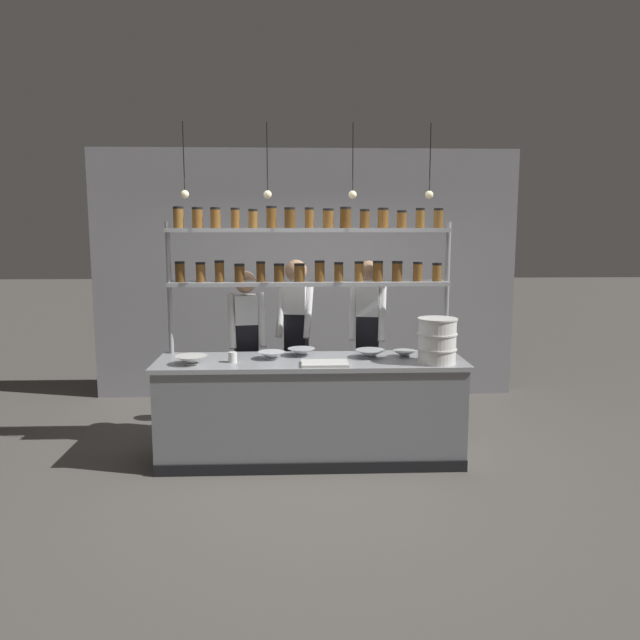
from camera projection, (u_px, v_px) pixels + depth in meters
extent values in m
plane|color=#5B5651|center=(311.00, 458.00, 5.67)|extent=(40.00, 40.00, 0.00)
cube|color=#939399|center=(306.00, 275.00, 7.62)|extent=(5.14, 0.12, 3.01)
cube|color=gray|center=(311.00, 412.00, 5.61)|extent=(2.68, 0.72, 0.88)
cube|color=#999BA0|center=(311.00, 362.00, 5.54)|extent=(2.74, 0.76, 0.04)
cube|color=black|center=(312.00, 468.00, 5.31)|extent=(2.68, 0.03, 0.10)
cylinder|color=#999BA0|center=(171.00, 338.00, 5.79)|extent=(0.04, 0.04, 2.14)
cylinder|color=#999BA0|center=(445.00, 336.00, 5.90)|extent=(0.04, 0.04, 2.14)
cube|color=#999BA0|center=(309.00, 283.00, 5.77)|extent=(2.58, 0.28, 0.04)
cylinder|color=#513314|center=(180.00, 273.00, 5.71)|extent=(0.09, 0.09, 0.17)
cylinder|color=black|center=(180.00, 262.00, 5.69)|extent=(0.09, 0.09, 0.02)
cylinder|color=brown|center=(201.00, 273.00, 5.71)|extent=(0.09, 0.09, 0.16)
cylinder|color=black|center=(200.00, 263.00, 5.70)|extent=(0.09, 0.09, 0.02)
cylinder|color=brown|center=(220.00, 272.00, 5.72)|extent=(0.09, 0.09, 0.18)
cylinder|color=black|center=(219.00, 261.00, 5.70)|extent=(0.09, 0.09, 0.02)
cylinder|color=#513314|center=(240.00, 274.00, 5.73)|extent=(0.09, 0.09, 0.15)
cylinder|color=black|center=(239.00, 265.00, 5.72)|extent=(0.10, 0.10, 0.02)
cylinder|color=#513314|center=(261.00, 273.00, 5.74)|extent=(0.08, 0.08, 0.17)
cylinder|color=black|center=(261.00, 262.00, 5.72)|extent=(0.08, 0.08, 0.02)
cylinder|color=#513314|center=(279.00, 274.00, 5.74)|extent=(0.10, 0.10, 0.15)
cylinder|color=black|center=(279.00, 265.00, 5.73)|extent=(0.10, 0.10, 0.02)
cylinder|color=brown|center=(300.00, 274.00, 5.75)|extent=(0.10, 0.10, 0.15)
cylinder|color=black|center=(299.00, 265.00, 5.74)|extent=(0.10, 0.10, 0.02)
cylinder|color=brown|center=(320.00, 272.00, 5.76)|extent=(0.09, 0.09, 0.17)
cylinder|color=black|center=(320.00, 262.00, 5.74)|extent=(0.09, 0.09, 0.02)
cylinder|color=brown|center=(339.00, 273.00, 5.77)|extent=(0.08, 0.08, 0.16)
cylinder|color=black|center=(339.00, 263.00, 5.75)|extent=(0.09, 0.09, 0.02)
cylinder|color=brown|center=(359.00, 272.00, 5.77)|extent=(0.08, 0.08, 0.16)
cylinder|color=black|center=(359.00, 262.00, 5.76)|extent=(0.09, 0.09, 0.02)
cylinder|color=brown|center=(378.00, 272.00, 5.78)|extent=(0.09, 0.09, 0.17)
cylinder|color=black|center=(378.00, 262.00, 5.77)|extent=(0.10, 0.10, 0.02)
cylinder|color=brown|center=(397.00, 272.00, 5.79)|extent=(0.10, 0.10, 0.17)
cylinder|color=black|center=(397.00, 262.00, 5.77)|extent=(0.10, 0.10, 0.02)
cylinder|color=brown|center=(417.00, 273.00, 5.80)|extent=(0.09, 0.09, 0.16)
cylinder|color=black|center=(418.00, 263.00, 5.78)|extent=(0.09, 0.09, 0.02)
cylinder|color=brown|center=(437.00, 273.00, 5.80)|extent=(0.09, 0.09, 0.15)
cylinder|color=black|center=(437.00, 264.00, 5.79)|extent=(0.09, 0.09, 0.02)
cube|color=#999BA0|center=(309.00, 230.00, 5.70)|extent=(2.58, 0.28, 0.04)
cylinder|color=brown|center=(178.00, 218.00, 5.63)|extent=(0.09, 0.09, 0.17)
cylinder|color=black|center=(178.00, 208.00, 5.62)|extent=(0.09, 0.09, 0.02)
cylinder|color=brown|center=(197.00, 219.00, 5.64)|extent=(0.10, 0.10, 0.17)
cylinder|color=black|center=(197.00, 208.00, 5.63)|extent=(0.10, 0.10, 0.02)
cylinder|color=brown|center=(215.00, 219.00, 5.65)|extent=(0.09, 0.09, 0.17)
cylinder|color=black|center=(215.00, 208.00, 5.63)|extent=(0.09, 0.09, 0.02)
cylinder|color=brown|center=(235.00, 219.00, 5.65)|extent=(0.08, 0.08, 0.16)
cylinder|color=black|center=(235.00, 209.00, 5.64)|extent=(0.08, 0.08, 0.02)
cylinder|color=brown|center=(253.00, 220.00, 5.66)|extent=(0.09, 0.09, 0.15)
cylinder|color=black|center=(253.00, 210.00, 5.65)|extent=(0.09, 0.09, 0.02)
cylinder|color=brown|center=(271.00, 218.00, 5.67)|extent=(0.09, 0.09, 0.18)
cylinder|color=black|center=(271.00, 207.00, 5.65)|extent=(0.10, 0.10, 0.02)
cylinder|color=#513314|center=(290.00, 219.00, 5.67)|extent=(0.10, 0.10, 0.17)
cylinder|color=black|center=(290.00, 208.00, 5.66)|extent=(0.10, 0.10, 0.02)
cylinder|color=brown|center=(310.00, 219.00, 5.68)|extent=(0.08, 0.08, 0.17)
cylinder|color=black|center=(309.00, 209.00, 5.67)|extent=(0.08, 0.08, 0.02)
cylinder|color=brown|center=(328.00, 219.00, 5.69)|extent=(0.10, 0.10, 0.16)
cylinder|color=black|center=(328.00, 210.00, 5.68)|extent=(0.10, 0.10, 0.02)
cylinder|color=#513314|center=(345.00, 219.00, 5.69)|extent=(0.10, 0.10, 0.17)
cylinder|color=black|center=(345.00, 208.00, 5.68)|extent=(0.10, 0.10, 0.02)
cylinder|color=brown|center=(365.00, 220.00, 5.70)|extent=(0.09, 0.09, 0.15)
cylinder|color=black|center=(365.00, 210.00, 5.69)|extent=(0.09, 0.09, 0.02)
cylinder|color=brown|center=(383.00, 219.00, 5.71)|extent=(0.10, 0.10, 0.16)
cylinder|color=black|center=(383.00, 209.00, 5.69)|extent=(0.10, 0.10, 0.02)
cylinder|color=brown|center=(402.00, 220.00, 5.72)|extent=(0.09, 0.09, 0.14)
cylinder|color=black|center=(402.00, 211.00, 5.71)|extent=(0.09, 0.09, 0.02)
cylinder|color=brown|center=(420.00, 219.00, 5.72)|extent=(0.08, 0.08, 0.16)
cylinder|color=black|center=(420.00, 209.00, 5.71)|extent=(0.08, 0.08, 0.02)
cylinder|color=brown|center=(438.00, 219.00, 5.73)|extent=(0.09, 0.09, 0.16)
cylinder|color=black|center=(439.00, 209.00, 5.72)|extent=(0.09, 0.09, 0.02)
cylinder|color=black|center=(239.00, 399.00, 6.17)|extent=(0.11, 0.11, 0.80)
cylinder|color=black|center=(255.00, 398.00, 6.21)|extent=(0.11, 0.11, 0.80)
cube|color=black|center=(246.00, 341.00, 6.10)|extent=(0.25, 0.21, 0.35)
cube|color=white|center=(246.00, 310.00, 6.06)|extent=(0.25, 0.22, 0.28)
sphere|color=#A37A5B|center=(245.00, 282.00, 6.02)|extent=(0.21, 0.21, 0.21)
cylinder|color=white|center=(232.00, 321.00, 5.98)|extent=(0.11, 0.26, 0.53)
cylinder|color=white|center=(262.00, 320.00, 6.05)|extent=(0.11, 0.26, 0.53)
cylinder|color=black|center=(289.00, 389.00, 6.45)|extent=(0.11, 0.11, 0.85)
cylinder|color=black|center=(304.00, 390.00, 6.42)|extent=(0.11, 0.11, 0.85)
cube|color=black|center=(296.00, 331.00, 6.34)|extent=(0.25, 0.22, 0.37)
cube|color=white|center=(296.00, 299.00, 6.29)|extent=(0.26, 0.23, 0.30)
sphere|color=#A37A5B|center=(296.00, 271.00, 6.25)|extent=(0.22, 0.22, 0.22)
cylinder|color=white|center=(281.00, 309.00, 6.28)|extent=(0.13, 0.27, 0.56)
cylinder|color=white|center=(309.00, 310.00, 6.22)|extent=(0.13, 0.27, 0.56)
cylinder|color=black|center=(359.00, 393.00, 6.29)|extent=(0.11, 0.11, 0.85)
cylinder|color=black|center=(375.00, 394.00, 6.26)|extent=(0.11, 0.11, 0.85)
cube|color=black|center=(368.00, 334.00, 6.19)|extent=(0.25, 0.21, 0.37)
cube|color=white|center=(368.00, 301.00, 6.14)|extent=(0.25, 0.22, 0.30)
sphere|color=#A37A5B|center=(368.00, 272.00, 6.10)|extent=(0.22, 0.22, 0.22)
cylinder|color=white|center=(353.00, 312.00, 6.12)|extent=(0.12, 0.27, 0.56)
cylinder|color=white|center=(382.00, 312.00, 6.07)|extent=(0.12, 0.27, 0.56)
cylinder|color=white|center=(437.00, 356.00, 5.39)|extent=(0.32, 0.32, 0.12)
cylinder|color=silver|center=(437.00, 349.00, 5.38)|extent=(0.34, 0.34, 0.01)
cylinder|color=white|center=(437.00, 341.00, 5.37)|extent=(0.32, 0.32, 0.12)
cylinder|color=silver|center=(437.00, 334.00, 5.36)|extent=(0.34, 0.34, 0.01)
cylinder|color=white|center=(438.00, 326.00, 5.35)|extent=(0.32, 0.32, 0.12)
cylinder|color=silver|center=(438.00, 319.00, 5.34)|extent=(0.34, 0.34, 0.01)
cube|color=silver|center=(325.00, 363.00, 5.32)|extent=(0.40, 0.26, 0.02)
cylinder|color=silver|center=(191.00, 364.00, 5.34)|extent=(0.12, 0.12, 0.01)
cone|color=silver|center=(191.00, 360.00, 5.33)|extent=(0.28, 0.28, 0.08)
cylinder|color=#B2B7BC|center=(301.00, 355.00, 5.69)|extent=(0.11, 0.11, 0.01)
cone|color=#B2B7BC|center=(301.00, 352.00, 5.69)|extent=(0.25, 0.25, 0.07)
cylinder|color=#B2B7BC|center=(370.00, 357.00, 5.61)|extent=(0.12, 0.12, 0.01)
cone|color=#B2B7BC|center=(370.00, 354.00, 5.60)|extent=(0.27, 0.27, 0.07)
cylinder|color=silver|center=(271.00, 358.00, 5.56)|extent=(0.11, 0.11, 0.01)
cone|color=silver|center=(271.00, 355.00, 5.55)|extent=(0.24, 0.24, 0.07)
cylinder|color=#B2B7BC|center=(404.00, 356.00, 5.64)|extent=(0.10, 0.10, 0.01)
cone|color=#B2B7BC|center=(404.00, 354.00, 5.64)|extent=(0.21, 0.21, 0.06)
cylinder|color=silver|center=(233.00, 357.00, 5.41)|extent=(0.08, 0.08, 0.09)
cylinder|color=black|center=(184.00, 158.00, 5.24)|extent=(0.01, 0.01, 0.60)
sphere|color=#F9E5B2|center=(185.00, 194.00, 5.28)|extent=(0.07, 0.07, 0.07)
cylinder|color=black|center=(267.00, 158.00, 5.27)|extent=(0.01, 0.01, 0.60)
sphere|color=#F9E5B2|center=(268.00, 194.00, 5.31)|extent=(0.07, 0.07, 0.07)
cylinder|color=black|center=(353.00, 159.00, 5.30)|extent=(0.01, 0.01, 0.60)
sphere|color=#F9E5B2|center=(353.00, 195.00, 5.34)|extent=(0.07, 0.07, 0.07)
cylinder|color=black|center=(430.00, 159.00, 5.32)|extent=(0.01, 0.01, 0.60)
sphere|color=#F9E5B2|center=(429.00, 195.00, 5.37)|extent=(0.07, 0.07, 0.07)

